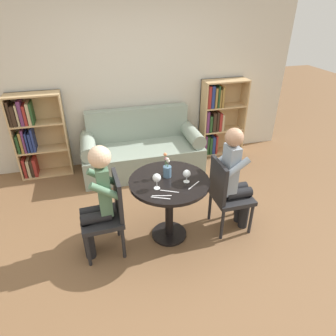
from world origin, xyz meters
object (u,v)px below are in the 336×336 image
at_px(bookshelf_right, 217,118).
at_px(wine_glass_left, 157,178).
at_px(bookshelf_left, 34,135).
at_px(person_left, 97,199).
at_px(person_right, 235,179).
at_px(chair_left, 108,212).
at_px(couch, 142,151).
at_px(chair_right, 227,193).
at_px(wine_glass_right, 187,174).
at_px(flower_vase, 167,169).

height_order(bookshelf_right, wine_glass_left, bookshelf_right).
bearing_deg(wine_glass_left, bookshelf_left, 124.87).
distance_m(person_left, person_right, 1.50).
bearing_deg(chair_left, person_right, 87.64).
relative_size(person_right, wine_glass_left, 7.66).
distance_m(chair_left, person_left, 0.20).
relative_size(bookshelf_left, person_left, 1.01).
bearing_deg(couch, chair_right, -67.98).
bearing_deg(person_right, wine_glass_right, 93.77).
xyz_separation_m(bookshelf_left, person_left, (0.79, -1.91, 0.03)).
distance_m(bookshelf_left, chair_left, 2.10).
relative_size(chair_right, person_right, 0.71).
height_order(person_right, wine_glass_right, person_right).
relative_size(bookshelf_right, chair_right, 1.40).
distance_m(couch, person_left, 1.84).
height_order(bookshelf_left, person_left, bookshelf_left).
bearing_deg(bookshelf_right, flower_vase, -127.16).
relative_size(chair_right, flower_vase, 3.24).
bearing_deg(couch, wine_glass_right, -84.39).
relative_size(chair_left, person_right, 0.71).
xyz_separation_m(chair_right, person_right, (0.09, 0.00, 0.17)).
bearing_deg(wine_glass_left, flower_vase, 50.86).
height_order(bookshelf_left, chair_left, bookshelf_left).
bearing_deg(wine_glass_right, wine_glass_left, -173.40).
height_order(wine_glass_right, flower_vase, flower_vase).
height_order(bookshelf_left, wine_glass_left, bookshelf_left).
bearing_deg(person_left, flower_vase, 96.79).
xyz_separation_m(bookshelf_left, wine_glass_left, (1.38, -1.98, 0.22)).
bearing_deg(person_left, bookshelf_right, 129.85).
distance_m(couch, flower_vase, 1.61).
bearing_deg(person_left, chair_right, 87.86).
height_order(chair_left, wine_glass_left, wine_glass_left).
xyz_separation_m(bookshelf_right, flower_vase, (-1.35, -1.78, 0.21)).
height_order(bookshelf_left, bookshelf_right, same).
relative_size(person_left, wine_glass_left, 7.50).
xyz_separation_m(bookshelf_left, flower_vase, (1.54, -1.79, 0.19)).
bearing_deg(flower_vase, wine_glass_left, -129.14).
relative_size(bookshelf_left, chair_right, 1.40).
bearing_deg(couch, bookshelf_right, 10.96).
bearing_deg(chair_right, wine_glass_left, 95.17).
xyz_separation_m(bookshelf_right, wine_glass_left, (-1.51, -1.98, 0.24)).
xyz_separation_m(bookshelf_right, chair_right, (-0.69, -1.90, -0.13)).
height_order(chair_right, person_right, person_right).
xyz_separation_m(chair_right, wine_glass_left, (-0.82, -0.08, 0.37)).
bearing_deg(couch, chair_left, -112.02).
bearing_deg(couch, flower_vase, -90.06).
height_order(couch, person_right, person_right).
distance_m(bookshelf_right, person_right, 1.99).
bearing_deg(person_right, chair_left, 89.76).
height_order(person_right, flower_vase, person_right).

